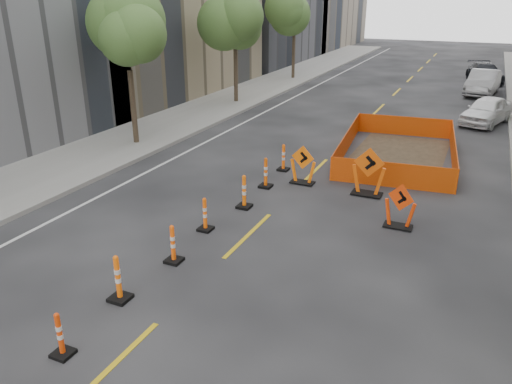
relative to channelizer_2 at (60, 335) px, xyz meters
The scene contains 19 objects.
ground_plane 2.33m from the channelizer_2, 62.74° to the left, with size 140.00×140.00×0.00m, color black.
sidewalk_left 16.13m from the channelizer_2, 119.57° to the left, with size 4.00×90.00×0.15m, color gray.
tree_l_b 14.67m from the channelizer_2, 121.46° to the left, with size 2.80×2.80×5.95m.
tree_l_c 23.57m from the channelizer_2, 108.47° to the left, with size 2.80×2.80×5.95m.
tree_l_d 33.11m from the channelizer_2, 102.94° to the left, with size 2.80×2.80×5.95m.
channelizer_2 is the anchor object (origin of this frame).
channelizer_3 1.94m from the channelizer_2, 95.83° to the left, with size 0.44×0.44×1.12m, color #FC610A, non-canonical shape.
channelizer_4 3.86m from the channelizer_2, 90.56° to the left, with size 0.41×0.41×1.03m, color #FF540A, non-canonical shape.
channelizer_5 5.79m from the channelizer_2, 92.17° to the left, with size 0.40×0.40×1.01m, color #FF5A0A, non-canonical shape.
channelizer_6 7.71m from the channelizer_2, 89.28° to the left, with size 0.43×0.43×1.10m, color #FF640A, non-canonical shape.
channelizer_7 9.64m from the channelizer_2, 89.98° to the left, with size 0.43×0.43×1.09m, color #DF5109, non-canonical shape.
channelizer_8 11.57m from the channelizer_2, 90.45° to the left, with size 0.41×0.41×1.04m, color #FF5B0A, non-canonical shape.
chevron_sign_left 10.59m from the channelizer_2, 84.29° to the left, with size 0.94×0.57×1.42m, color #FF690A, non-canonical shape.
chevron_sign_center 10.94m from the channelizer_2, 71.82° to the left, with size 1.12×0.67×1.68m, color #E25109, non-canonical shape.
chevron_sign_right 9.58m from the channelizer_2, 59.82° to the left, with size 0.91×0.55×1.36m, color red, non-canonical shape.
safety_fence 15.53m from the channelizer_2, 76.45° to the left, with size 4.28×7.29×0.91m, color #DF3E0B, non-canonical shape.
parked_car_near 23.78m from the channelizer_2, 73.39° to the left, with size 1.65×4.10×1.40m, color white.
parked_car_mid 32.04m from the channelizer_2, 78.52° to the left, with size 1.69×4.86×1.60m, color gray.
parked_car_far 37.41m from the channelizer_2, 80.20° to the left, with size 1.98×4.87×1.41m, color black.
Camera 1 is at (5.44, -7.45, 6.39)m, focal length 35.00 mm.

